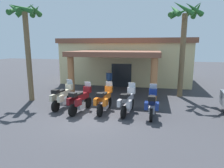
% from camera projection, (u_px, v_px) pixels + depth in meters
% --- Properties ---
extents(ground_plane, '(80.00, 80.00, 0.00)m').
position_uv_depth(ground_plane, '(91.00, 117.00, 10.28)').
color(ground_plane, '#38383D').
extents(motel_building, '(12.86, 12.22, 4.37)m').
position_uv_depth(motel_building, '(127.00, 60.00, 20.61)').
color(motel_building, beige).
rests_on(motel_building, ground_plane).
extents(motorcycle_cream, '(0.73, 2.21, 1.61)m').
position_uv_depth(motorcycle_cream, '(63.00, 97.00, 11.65)').
color(motorcycle_cream, black).
rests_on(motorcycle_cream, ground_plane).
extents(motorcycle_maroon, '(0.85, 2.20, 1.61)m').
position_uv_depth(motorcycle_maroon, '(80.00, 100.00, 10.94)').
color(motorcycle_maroon, black).
rests_on(motorcycle_maroon, ground_plane).
extents(motorcycle_orange, '(0.72, 2.21, 1.61)m').
position_uv_depth(motorcycle_orange, '(105.00, 100.00, 10.95)').
color(motorcycle_orange, black).
rests_on(motorcycle_orange, ground_plane).
extents(motorcycle_silver, '(0.76, 2.21, 1.61)m').
position_uv_depth(motorcycle_silver, '(128.00, 102.00, 10.65)').
color(motorcycle_silver, black).
rests_on(motorcycle_silver, ground_plane).
extents(motorcycle_blue, '(0.70, 2.21, 1.61)m').
position_uv_depth(motorcycle_blue, '(152.00, 104.00, 10.27)').
color(motorcycle_blue, black).
rests_on(motorcycle_blue, ground_plane).
extents(pedestrian, '(0.53, 0.32, 1.74)m').
position_uv_depth(pedestrian, '(109.00, 79.00, 16.16)').
color(pedestrian, black).
rests_on(pedestrian, ground_plane).
extents(palm_tree_roadside, '(2.10, 2.18, 6.58)m').
position_uv_depth(palm_tree_roadside, '(26.00, 29.00, 12.54)').
color(palm_tree_roadside, brown).
rests_on(palm_tree_roadside, ground_plane).
extents(palm_tree_near_portico, '(2.37, 2.42, 6.74)m').
position_uv_depth(palm_tree_near_portico, '(184.00, 28.00, 13.54)').
color(palm_tree_near_portico, brown).
rests_on(palm_tree_near_portico, ground_plane).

